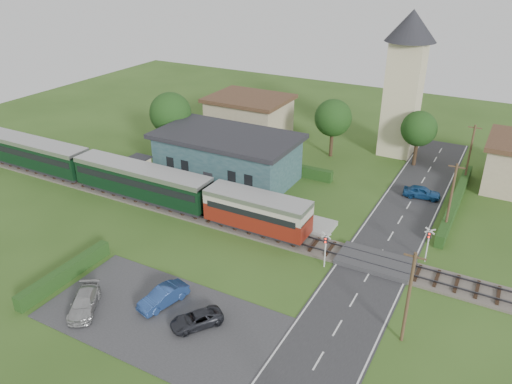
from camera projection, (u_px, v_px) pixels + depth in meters
The scene contains 30 objects.
ground at pixel (259, 245), 44.56m from camera, with size 120.00×120.00×0.00m, color #2D4C19.
railway_track at pixel (269, 233), 46.08m from camera, with size 76.00×3.20×0.49m.
road at pixel (368, 276), 40.25m from camera, with size 6.00×70.00×0.05m, color #28282B.
car_park at pixel (161, 317), 35.73m from camera, with size 17.00×9.00×0.08m, color #333335.
crossing_deck at pixel (375, 262), 41.74m from camera, with size 6.20×3.40×0.45m, color #333335.
platform at pixel (199, 196), 52.85m from camera, with size 30.00×3.00×0.45m, color gray.
equipment_hut at pixel (139, 168), 55.62m from camera, with size 2.30×2.30×2.55m.
station_building at pixel (227, 156), 56.33m from camera, with size 16.00×9.00×5.30m.
train at pixel (118, 175), 52.92m from camera, with size 43.20×2.90×3.40m.
church_tower at pixel (406, 74), 59.96m from camera, with size 6.00×6.00×17.60m.
house_west at pixel (249, 116), 69.47m from camera, with size 10.80×8.80×5.50m.
hedge_carpark at pixel (65, 274), 39.56m from camera, with size 0.80×9.00×1.20m, color #193814.
hedge_roadside at pixel (456, 202), 50.80m from camera, with size 0.80×18.00×1.20m, color #193814.
hedge_station at pixel (247, 159), 60.78m from camera, with size 22.00×0.80×1.30m, color #193814.
tree_a at pixel (171, 113), 61.81m from camera, with size 5.20×5.20×8.00m.
tree_b at pixel (333, 118), 61.33m from camera, with size 4.60×4.60×7.34m.
tree_c at pixel (419, 129), 58.77m from camera, with size 4.20×4.20×6.78m.
utility_pole_b at pixel (408, 297), 32.13m from camera, with size 1.40×0.22×7.00m.
utility_pole_c at pixel (451, 198), 44.74m from camera, with size 1.40×0.22×7.00m.
utility_pole_d at pixel (470, 155), 54.19m from camera, with size 1.40×0.22×7.00m.
crossing_signal_near at pixel (326, 245), 40.54m from camera, with size 0.84×0.28×3.28m.
crossing_signal_far at pixel (429, 240), 41.23m from camera, with size 0.84×0.28×3.28m.
streetlamp_west at pixel (187, 116), 68.43m from camera, with size 0.30×0.30×5.15m.
streetlamp_east at pixel (491, 148), 57.62m from camera, with size 0.30×0.30×5.15m.
car_on_road at pixel (422, 192), 52.53m from camera, with size 1.53×3.81×1.30m, color navy.
car_park_blue at pixel (163, 296), 36.76m from camera, with size 1.40×4.01×1.32m, color navy.
car_park_silver at pixel (84, 303), 36.20m from camera, with size 1.72×4.24×1.23m, color #9E9E9E.
car_park_dark at pixel (197, 319), 34.71m from camera, with size 1.70×3.69×1.03m, color #24262C.
pedestrian_near at pixel (274, 204), 48.67m from camera, with size 0.67×0.44×1.83m, color gray.
pedestrian_far at pixel (162, 176), 54.57m from camera, with size 0.89×0.69×1.84m, color gray.
Camera 1 is at (17.94, -33.41, 23.87)m, focal length 35.00 mm.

